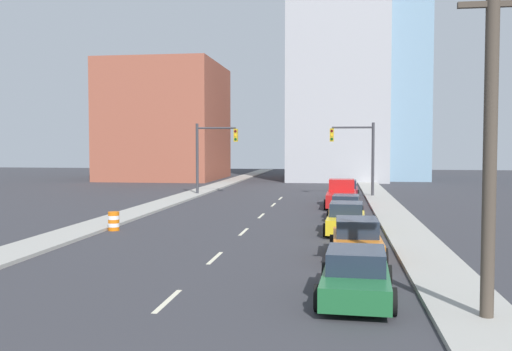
{
  "coord_description": "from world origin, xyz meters",
  "views": [
    {
      "loc": [
        4.6,
        -6.79,
        4.25
      ],
      "look_at": [
        -1.08,
        32.85,
        2.2
      ],
      "focal_mm": 40.0,
      "sensor_mm": 36.0,
      "label": 1
    }
  ],
  "objects": [
    {
      "name": "sedan_yellow",
      "position": [
        5.04,
        21.35,
        0.68
      ],
      "size": [
        2.19,
        4.59,
        1.5
      ],
      "rotation": [
        0.0,
        0.0,
        -0.04
      ],
      "color": "gold",
      "rests_on": "ground"
    },
    {
      "name": "building_office_center",
      "position": [
        4.52,
        69.19,
        15.62
      ],
      "size": [
        12.0,
        20.0,
        31.25
      ],
      "color": "#A8A8AD",
      "rests_on": "ground"
    },
    {
      "name": "sedan_brown",
      "position": [
        5.11,
        27.0,
        0.64
      ],
      "size": [
        2.19,
        4.61,
        1.39
      ],
      "rotation": [
        0.0,
        0.0,
        -0.06
      ],
      "color": "brown",
      "rests_on": "ground"
    },
    {
      "name": "lane_stripe_at_21m",
      "position": [
        0.0,
        20.98,
        0.0
      ],
      "size": [
        0.16,
        2.4,
        0.01
      ],
      "primitive_type": "cube",
      "color": "beige",
      "rests_on": "ground"
    },
    {
      "name": "building_brick_left",
      "position": [
        -17.53,
        65.19,
        7.44
      ],
      "size": [
        14.0,
        16.0,
        14.87
      ],
      "color": "#9E513D",
      "rests_on": "ground"
    },
    {
      "name": "building_glass_right",
      "position": [
        9.24,
        73.19,
        16.73
      ],
      "size": [
        13.0,
        20.0,
        33.45
      ],
      "color": "#7A9EB7",
      "rests_on": "ground"
    },
    {
      "name": "lane_stripe_at_39m",
      "position": [
        0.0,
        39.48,
        0.0
      ],
      "size": [
        0.16,
        2.4,
        0.01
      ],
      "primitive_type": "cube",
      "color": "beige",
      "rests_on": "ground"
    },
    {
      "name": "traffic_barrel",
      "position": [
        -6.57,
        20.49,
        0.47
      ],
      "size": [
        0.56,
        0.56,
        0.95
      ],
      "color": "orange",
      "rests_on": "ground"
    },
    {
      "name": "utility_pole_right_near",
      "position": [
        8.18,
        7.37,
        4.31
      ],
      "size": [
        1.6,
        0.32,
        8.37
      ],
      "color": "#473D33",
      "rests_on": "ground"
    },
    {
      "name": "traffic_signal_left",
      "position": [
        -6.51,
        41.62,
        3.99
      ],
      "size": [
        3.71,
        0.35,
        6.24
      ],
      "color": "#38383D",
      "rests_on": "ground"
    },
    {
      "name": "sedan_maroon",
      "position": [
        5.33,
        39.9,
        0.69
      ],
      "size": [
        2.17,
        4.63,
        1.52
      ],
      "rotation": [
        0.0,
        0.0,
        -0.03
      ],
      "color": "maroon",
      "rests_on": "ground"
    },
    {
      "name": "lane_stripe_at_14m",
      "position": [
        0.0,
        14.27,
        0.0
      ],
      "size": [
        0.16,
        2.4,
        0.01
      ],
      "primitive_type": "cube",
      "color": "beige",
      "rests_on": "ground"
    },
    {
      "name": "traffic_signal_right",
      "position": [
        6.51,
        41.62,
        3.99
      ],
      "size": [
        3.71,
        0.35,
        6.24
      ],
      "color": "#38383D",
      "rests_on": "ground"
    },
    {
      "name": "pickup_truck_red",
      "position": [
        4.89,
        33.48,
        0.79
      ],
      "size": [
        2.36,
        5.75,
        1.92
      ],
      "rotation": [
        0.0,
        0.0,
        -0.02
      ],
      "color": "red",
      "rests_on": "ground"
    },
    {
      "name": "lane_stripe_at_34m",
      "position": [
        0.0,
        34.29,
        0.0
      ],
      "size": [
        0.16,
        2.4,
        0.01
      ],
      "primitive_type": "cube",
      "color": "beige",
      "rests_on": "ground"
    },
    {
      "name": "lane_stripe_at_28m",
      "position": [
        0.0,
        27.59,
        0.0
      ],
      "size": [
        0.16,
        2.4,
        0.01
      ],
      "primitive_type": "cube",
      "color": "beige",
      "rests_on": "ground"
    },
    {
      "name": "sidewalk_left",
      "position": [
        -7.99,
        47.49,
        0.08
      ],
      "size": [
        2.19,
        94.97,
        0.15
      ],
      "color": "#9E9B93",
      "rests_on": "ground"
    },
    {
      "name": "sidewalk_right",
      "position": [
        7.99,
        47.49,
        0.08
      ],
      "size": [
        2.19,
        94.97,
        0.15
      ],
      "color": "#9E9B93",
      "rests_on": "ground"
    },
    {
      "name": "sedan_green",
      "position": [
        5.13,
        9.09,
        0.65
      ],
      "size": [
        2.22,
        4.55,
        1.4
      ],
      "rotation": [
        0.0,
        0.0,
        -0.05
      ],
      "color": "#1E6033",
      "rests_on": "ground"
    },
    {
      "name": "lane_stripe_at_8m",
      "position": [
        0.0,
        8.17,
        0.0
      ],
      "size": [
        0.16,
        2.4,
        0.01
      ],
      "primitive_type": "cube",
      "color": "beige",
      "rests_on": "ground"
    },
    {
      "name": "sedan_orange",
      "position": [
        5.34,
        14.88,
        0.7
      ],
      "size": [
        2.06,
        4.57,
        1.53
      ],
      "rotation": [
        0.0,
        0.0,
        0.01
      ],
      "color": "orange",
      "rests_on": "ground"
    }
  ]
}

